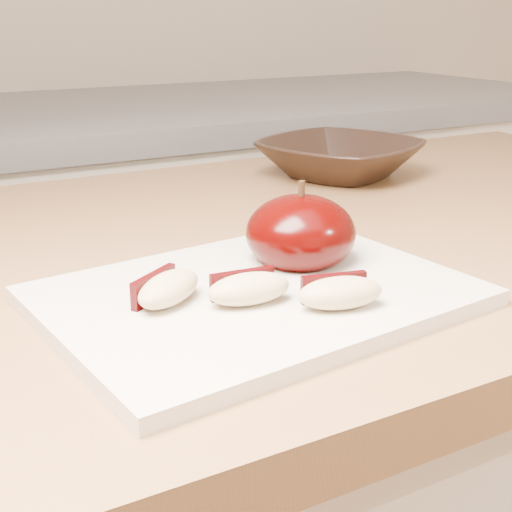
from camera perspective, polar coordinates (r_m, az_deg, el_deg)
back_cabinet at (r=1.43m, az=-19.56°, el=-8.28°), size 2.40×0.62×0.94m
cutting_board at (r=0.52m, az=-0.00°, el=-3.20°), size 0.32×0.25×0.01m
apple_half at (r=0.57m, az=3.59°, el=1.82°), size 0.10×0.10×0.07m
apple_wedge_a at (r=0.50m, az=-7.14°, el=-2.58°), size 0.07×0.06×0.02m
apple_wedge_b at (r=0.49m, az=-0.63°, el=-2.59°), size 0.06×0.04×0.02m
apple_wedge_c at (r=0.49m, az=6.70°, el=-2.89°), size 0.07×0.04×0.02m
bowl at (r=0.93m, az=6.70°, el=7.76°), size 0.25×0.25×0.05m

